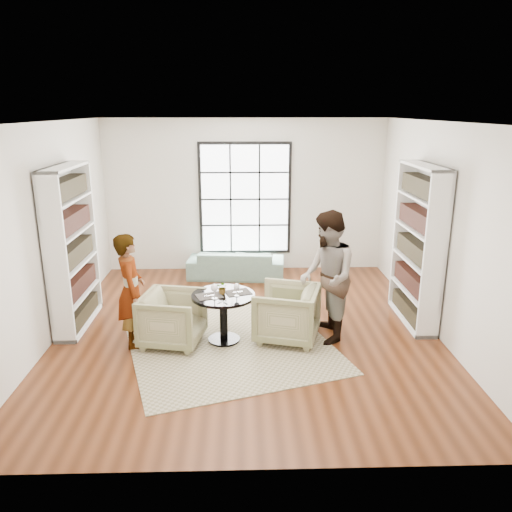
{
  "coord_description": "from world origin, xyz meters",
  "views": [
    {
      "loc": [
        -0.07,
        -6.81,
        3.17
      ],
      "look_at": [
        0.14,
        0.4,
        1.03
      ],
      "focal_mm": 35.0,
      "sensor_mm": 36.0,
      "label": 1
    }
  ],
  "objects_px": {
    "person_right": "(327,277)",
    "wine_glass_right": "(237,287)",
    "flower_centerpiece": "(223,287)",
    "person_left": "(131,291)",
    "sofa": "(236,264)",
    "wine_glass_left": "(214,288)",
    "armchair_right": "(287,313)",
    "pedestal_table": "(223,307)",
    "armchair_left": "(173,319)"
  },
  "relations": [
    {
      "from": "pedestal_table",
      "to": "armchair_left",
      "type": "distance_m",
      "value": 0.72
    },
    {
      "from": "wine_glass_left",
      "to": "wine_glass_right",
      "type": "distance_m",
      "value": 0.31
    },
    {
      "from": "wine_glass_right",
      "to": "flower_centerpiece",
      "type": "distance_m",
      "value": 0.22
    },
    {
      "from": "armchair_left",
      "to": "wine_glass_right",
      "type": "xyz_separation_m",
      "value": [
        0.89,
        -0.02,
        0.46
      ]
    },
    {
      "from": "sofa",
      "to": "armchair_right",
      "type": "relative_size",
      "value": 2.14
    },
    {
      "from": "flower_centerpiece",
      "to": "armchair_right",
      "type": "bearing_deg",
      "value": 1.12
    },
    {
      "from": "pedestal_table",
      "to": "sofa",
      "type": "bearing_deg",
      "value": 86.98
    },
    {
      "from": "armchair_left",
      "to": "person_right",
      "type": "relative_size",
      "value": 0.44
    },
    {
      "from": "armchair_left",
      "to": "person_right",
      "type": "height_order",
      "value": "person_right"
    },
    {
      "from": "wine_glass_left",
      "to": "wine_glass_right",
      "type": "bearing_deg",
      "value": 16.75
    },
    {
      "from": "person_left",
      "to": "person_right",
      "type": "height_order",
      "value": "person_right"
    },
    {
      "from": "flower_centerpiece",
      "to": "armchair_left",
      "type": "bearing_deg",
      "value": -173.73
    },
    {
      "from": "sofa",
      "to": "wine_glass_right",
      "type": "distance_m",
      "value": 2.93
    },
    {
      "from": "armchair_right",
      "to": "wine_glass_right",
      "type": "height_order",
      "value": "wine_glass_right"
    },
    {
      "from": "person_right",
      "to": "pedestal_table",
      "type": "bearing_deg",
      "value": -90.65
    },
    {
      "from": "sofa",
      "to": "wine_glass_left",
      "type": "xyz_separation_m",
      "value": [
        -0.26,
        -2.97,
        0.59
      ]
    },
    {
      "from": "pedestal_table",
      "to": "person_left",
      "type": "distance_m",
      "value": 1.28
    },
    {
      "from": "sofa",
      "to": "flower_centerpiece",
      "type": "height_order",
      "value": "flower_centerpiece"
    },
    {
      "from": "sofa",
      "to": "wine_glass_left",
      "type": "distance_m",
      "value": 3.04
    },
    {
      "from": "sofa",
      "to": "flower_centerpiece",
      "type": "distance_m",
      "value": 2.83
    },
    {
      "from": "armchair_right",
      "to": "person_right",
      "type": "relative_size",
      "value": 0.47
    },
    {
      "from": "person_left",
      "to": "flower_centerpiece",
      "type": "xyz_separation_m",
      "value": [
        1.24,
        0.08,
        0.0
      ]
    },
    {
      "from": "sofa",
      "to": "wine_glass_right",
      "type": "relative_size",
      "value": 10.03
    },
    {
      "from": "armchair_left",
      "to": "flower_centerpiece",
      "type": "bearing_deg",
      "value": -72.57
    },
    {
      "from": "person_left",
      "to": "wine_glass_right",
      "type": "xyz_separation_m",
      "value": [
        1.44,
        -0.02,
        0.04
      ]
    },
    {
      "from": "person_left",
      "to": "pedestal_table",
      "type": "bearing_deg",
      "value": -100.27
    },
    {
      "from": "armchair_left",
      "to": "pedestal_table",
      "type": "bearing_deg",
      "value": -74.7
    },
    {
      "from": "wine_glass_left",
      "to": "wine_glass_right",
      "type": "height_order",
      "value": "wine_glass_left"
    },
    {
      "from": "armchair_left",
      "to": "armchair_right",
      "type": "distance_m",
      "value": 1.59
    },
    {
      "from": "pedestal_table",
      "to": "sofa",
      "type": "height_order",
      "value": "pedestal_table"
    },
    {
      "from": "person_right",
      "to": "wine_glass_right",
      "type": "xyz_separation_m",
      "value": [
        -1.25,
        -0.11,
        -0.09
      ]
    },
    {
      "from": "pedestal_table",
      "to": "wine_glass_right",
      "type": "height_order",
      "value": "wine_glass_right"
    },
    {
      "from": "sofa",
      "to": "armchair_right",
      "type": "height_order",
      "value": "armchair_right"
    },
    {
      "from": "wine_glass_right",
      "to": "flower_centerpiece",
      "type": "xyz_separation_m",
      "value": [
        -0.19,
        0.1,
        -0.04
      ]
    },
    {
      "from": "sofa",
      "to": "person_left",
      "type": "relative_size",
      "value": 1.16
    },
    {
      "from": "person_right",
      "to": "flower_centerpiece",
      "type": "distance_m",
      "value": 1.45
    },
    {
      "from": "person_left",
      "to": "sofa",
      "type": "bearing_deg",
      "value": -38.68
    },
    {
      "from": "sofa",
      "to": "wine_glass_right",
      "type": "xyz_separation_m",
      "value": [
        0.04,
        -2.88,
        0.57
      ]
    },
    {
      "from": "wine_glass_left",
      "to": "flower_centerpiece",
      "type": "height_order",
      "value": "wine_glass_left"
    },
    {
      "from": "armchair_right",
      "to": "wine_glass_right",
      "type": "distance_m",
      "value": 0.84
    },
    {
      "from": "person_left",
      "to": "wine_glass_left",
      "type": "relative_size",
      "value": 7.41
    },
    {
      "from": "pedestal_table",
      "to": "armchair_left",
      "type": "height_order",
      "value": "armchair_left"
    },
    {
      "from": "sofa",
      "to": "armchair_left",
      "type": "height_order",
      "value": "armchair_left"
    },
    {
      "from": "pedestal_table",
      "to": "wine_glass_left",
      "type": "xyz_separation_m",
      "value": [
        -0.11,
        -0.16,
        0.35
      ]
    },
    {
      "from": "armchair_right",
      "to": "wine_glass_left",
      "type": "distance_m",
      "value": 1.12
    },
    {
      "from": "person_left",
      "to": "flower_centerpiece",
      "type": "height_order",
      "value": "person_left"
    },
    {
      "from": "person_left",
      "to": "person_right",
      "type": "relative_size",
      "value": 0.86
    },
    {
      "from": "armchair_right",
      "to": "person_left",
      "type": "height_order",
      "value": "person_left"
    },
    {
      "from": "pedestal_table",
      "to": "person_right",
      "type": "relative_size",
      "value": 0.48
    },
    {
      "from": "person_left",
      "to": "wine_glass_left",
      "type": "height_order",
      "value": "person_left"
    }
  ]
}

